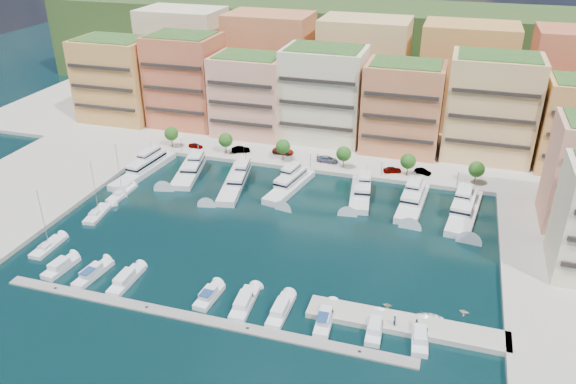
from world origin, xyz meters
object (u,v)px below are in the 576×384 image
object	(u,v)px
cruiser_8	(375,329)
yacht_6	(465,209)
cruiser_5	(244,303)
car_5	(423,171)
tree_3	(344,154)
yacht_3	(291,184)
tree_5	(477,169)
lamppost_2	(310,157)
car_3	(327,159)
car_2	(283,151)
sailboat_0	(48,247)
yacht_5	(413,200)
cruiser_4	(209,296)
cruiser_0	(61,267)
cruiser_1	(93,274)
tree_2	(283,147)
lamppost_3	(382,166)
cruiser_6	(281,311)
tender_3	(464,312)
cruiser_7	(325,319)
tree_0	(171,134)
sailboat_1	(98,214)
car_0	(196,146)
yacht_0	(145,167)
person_0	(395,321)
yacht_1	(190,170)
lamppost_1	(244,149)
lamppost_0	(181,141)
yacht_4	(361,192)
tender_2	(430,317)
tree_1	(226,140)
lamppost_4	(458,175)
tree_4	(408,161)
yacht_2	(236,179)
car_1	(241,149)
person_1	(416,323)
car_4	(392,170)
cruiser_9	(420,338)

from	to	relation	value
cruiser_8	yacht_6	bearing A→B (deg)	73.95
cruiser_5	car_5	size ratio (longest dim) A/B	2.28
tree_3	yacht_3	size ratio (longest dim) A/B	0.29
tree_5	lamppost_2	xyz separation A→B (m)	(-40.00, -2.30, -0.92)
cruiser_8	car_3	world-z (taller)	car_3
car_2	sailboat_0	bearing A→B (deg)	152.05
yacht_5	cruiser_4	bearing A→B (deg)	-123.58
cruiser_0	cruiser_1	distance (m)	6.92
tree_2	lamppost_3	xyz separation A→B (m)	(26.00, -2.30, -0.92)
car_2	cruiser_6	bearing A→B (deg)	-162.39
cruiser_6	tender_3	size ratio (longest dim) A/B	5.49
cruiser_8	car_3	size ratio (longest dim) A/B	1.40
yacht_3	yacht_5	world-z (taller)	same
cruiser_7	sailboat_0	bearing A→B (deg)	174.67
tree_0	tender_3	bearing A→B (deg)	-32.05
sailboat_1	cruiser_7	bearing A→B (deg)	-19.57
car_0	yacht_0	bearing A→B (deg)	160.55
cruiser_7	car_0	size ratio (longest dim) A/B	2.24
car_2	person_0	xyz separation A→B (m)	(37.52, -60.78, 0.14)
tree_5	yacht_1	size ratio (longest dim) A/B	0.30
tree_0	lamppost_1	bearing A→B (deg)	-5.97
tree_3	lamppost_0	world-z (taller)	tree_3
tree_5	cruiser_8	bearing A→B (deg)	-104.08
cruiser_0	sailboat_0	bearing A→B (deg)	142.96
cruiser_5	sailboat_0	xyz separation A→B (m)	(-43.38, 5.33, -0.23)
lamppost_2	yacht_4	distance (m)	18.22
tree_5	tender_2	distance (m)	53.06
cruiser_6	cruiser_7	xyz separation A→B (m)	(7.52, -0.02, 0.02)
tree_1	lamppost_4	xyz separation A→B (m)	(60.00, -2.30, -0.92)
lamppost_0	tender_2	world-z (taller)	lamppost_0
cruiser_6	tender_2	size ratio (longest dim) A/B	2.13
lamppost_0	cruiser_6	xyz separation A→B (m)	(45.82, -55.80, -3.28)
yacht_6	lamppost_0	bearing A→B (deg)	170.83
tree_4	lamppost_2	distance (m)	24.13
lamppost_0	yacht_6	world-z (taller)	yacht_6
sailboat_1	sailboat_0	size ratio (longest dim) A/B	1.00
tender_2	car_5	size ratio (longest dim) A/B	1.04
yacht_4	cruiser_5	bearing A→B (deg)	-104.11
lamppost_1	cruiser_6	size ratio (longest dim) A/B	0.46
lamppost_4	yacht_2	world-z (taller)	yacht_2
cruiser_8	tender_3	xyz separation A→B (m)	(13.41, 8.71, -0.11)
cruiser_6	sailboat_1	bearing A→B (deg)	157.67
cruiser_0	tender_2	xyz separation A→B (m)	(66.60, 5.58, -0.11)
tree_3	car_1	size ratio (longest dim) A/B	1.15
tree_4	sailboat_0	size ratio (longest dim) A/B	0.43
person_1	car_1	bearing A→B (deg)	-53.84
sailboat_1	car_4	size ratio (longest dim) A/B	2.98
cruiser_5	tender_2	world-z (taller)	cruiser_5
cruiser_7	cruiser_9	world-z (taller)	cruiser_7
yacht_3	car_3	bearing A→B (deg)	70.85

